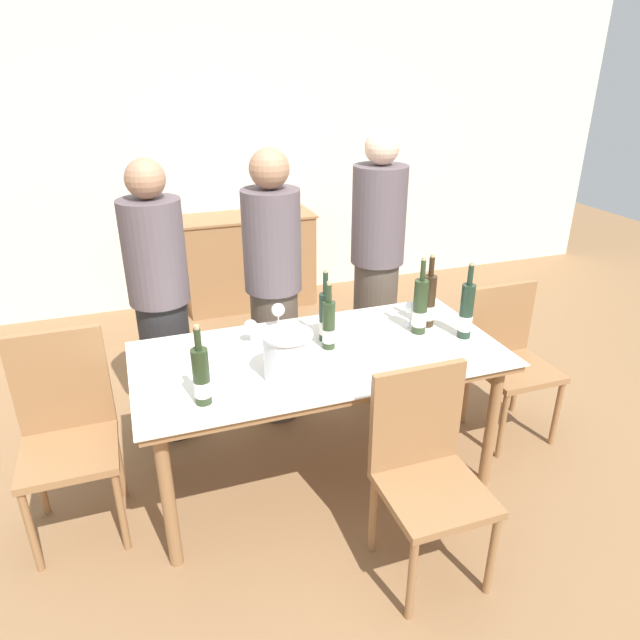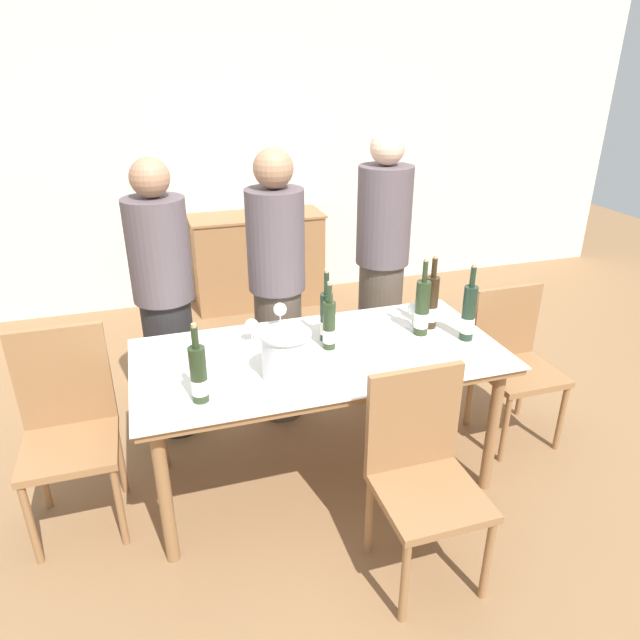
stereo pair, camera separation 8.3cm
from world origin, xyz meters
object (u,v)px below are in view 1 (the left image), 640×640
Objects in this scene: wine_glass_1 at (421,297)px; chair_left_end at (66,424)px; wine_bottle_4 at (329,326)px; person_guest_left at (274,292)px; chair_right_end at (508,351)px; wine_bottle_1 at (466,312)px; chair_near_front at (425,463)px; wine_bottle_0 at (325,317)px; wine_glass_2 at (326,315)px; wine_glass_4 at (411,309)px; wine_glass_3 at (278,311)px; person_host at (161,307)px; person_guest_right at (377,270)px; wine_bottle_3 at (429,302)px; wine_bottle_5 at (201,377)px; sideboard_cabinet at (249,261)px; dining_table at (320,366)px; wine_glass_0 at (251,328)px; wine_bottle_2 at (420,308)px; ice_bucket at (288,354)px.

chair_left_end reaches higher than wine_glass_1.
person_guest_left reaches higher than wine_bottle_4.
chair_right_end is (1.14, 0.04, -0.36)m from wine_bottle_4.
wine_bottle_1 is 0.88m from chair_near_front.
wine_bottle_0 is at bearing -76.84° from person_guest_left.
wine_glass_2 is 1.04× the size of wine_glass_4.
wine_bottle_0 is at bearing -113.18° from wine_glass_2.
chair_near_front reaches higher than wine_glass_3.
wine_bottle_0 is at bearing 177.51° from chair_right_end.
wine_bottle_0 is 0.24× the size of person_host.
wine_bottle_3 is at bearing -88.83° from person_guest_right.
wine_bottle_5 is at bearing 153.91° from chair_near_front.
sideboard_cabinet is 8.40× the size of wine_glass_4.
chair_right_end is (0.48, -0.22, -0.33)m from wine_glass_1.
wine_bottle_3 is 2.91× the size of wine_glass_4.
wine_glass_1 is (0.71, 0.30, 0.16)m from dining_table.
wine_glass_1 is 0.14× the size of chair_near_front.
chair_right_end is (0.63, -0.06, -0.34)m from wine_glass_4.
person_host reaches higher than dining_table.
wine_glass_0 is (-0.37, 0.09, -0.04)m from wine_bottle_0.
wine_glass_0 is at bearing 173.26° from wine_bottle_3.
chair_right_end is 0.52× the size of person_guest_right.
wine_bottle_3 is 0.25× the size of person_guest_left.
wine_bottle_4 is 2.78× the size of wine_glass_0.
wine_bottle_0 is 0.50m from wine_bottle_2.
wine_bottle_5 is 0.86m from wine_glass_2.
wine_bottle_0 is 0.92× the size of wine_bottle_2.
person_guest_right is (-0.01, 0.64, -0.03)m from wine_bottle_3.
wine_bottle_5 is (-1.18, -0.31, -0.02)m from wine_bottle_2.
person_guest_right reaches higher than person_guest_left.
wine_glass_2 reaches higher than wine_glass_4.
wine_bottle_1 is 0.46× the size of chair_right_end.
wine_bottle_3 reaches higher than chair_near_front.
wine_glass_0 is 1.53m from chair_right_end.
chair_right_end is at bearing 10.09° from ice_bucket.
wine_bottle_0 reaches higher than wine_glass_3.
wine_glass_0 is 0.88× the size of wine_glass_2.
wine_glass_0 is 1.08m from chair_near_front.
wine_glass_2 is at bearing -92.09° from sideboard_cabinet.
person_host is (-1.89, 0.62, 0.30)m from chair_right_end.
person_host is (0.51, 0.61, 0.26)m from chair_left_end.
wine_bottle_0 is 0.09m from wine_glass_2.
wine_glass_2 is (0.32, 0.38, -0.02)m from ice_bucket.
person_guest_left reaches higher than wine_bottle_5.
dining_table is 0.40m from wine_glass_0.
person_guest_right is at bearing 49.43° from dining_table.
wine_glass_3 is at bearing 120.63° from wine_bottle_4.
person_guest_left is 0.70m from person_guest_right.
sideboard_cabinet is 2.03m from person_host.
wine_bottle_2 is at bearing -119.71° from wine_glass_1.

